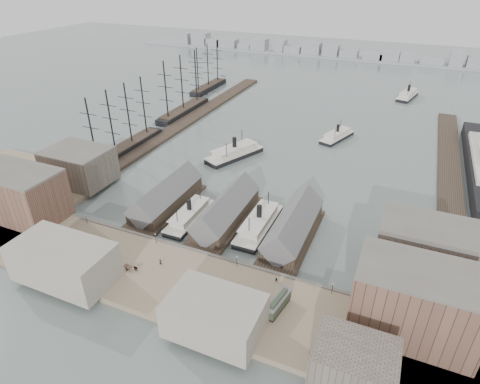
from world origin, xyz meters
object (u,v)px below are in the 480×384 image
at_px(tram, 278,304).
at_px(horse_cart_right, 254,308).
at_px(ferry_docked_west, 190,215).
at_px(horse_cart_left, 66,240).
at_px(horse_cart_center, 133,268).

relative_size(tram, horse_cart_right, 2.45).
distance_m(ferry_docked_west, horse_cart_left, 43.75).
height_order(ferry_docked_west, horse_cart_center, ferry_docked_west).
bearing_deg(horse_cart_center, tram, -77.88).
relative_size(ferry_docked_west, tram, 2.38).
distance_m(ferry_docked_west, horse_cart_right, 52.56).
xyz_separation_m(tram, horse_cart_center, (-46.47, -2.49, -1.14)).
bearing_deg(horse_cart_center, ferry_docked_west, 7.77).
bearing_deg(horse_cart_left, horse_cart_center, -92.85).
bearing_deg(tram, horse_cart_left, -170.37).
bearing_deg(horse_cart_right, horse_cart_center, 86.30).
height_order(horse_cart_left, horse_cart_right, horse_cart_left).
bearing_deg(horse_cart_right, tram, -66.43).
bearing_deg(horse_cart_center, horse_cart_left, 93.78).
relative_size(ferry_docked_west, horse_cart_center, 5.32).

